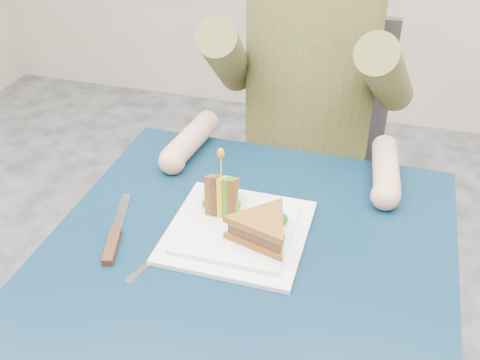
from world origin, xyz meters
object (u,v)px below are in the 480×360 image
(sandwich_flat, at_px, (263,228))
(fork, at_px, (158,254))
(chair, at_px, (309,151))
(plate, at_px, (238,230))
(diner, at_px, (311,45))
(sandwich_upright, at_px, (222,194))
(knife, at_px, (114,239))
(table, at_px, (247,280))

(sandwich_flat, distance_m, fork, 0.20)
(chair, height_order, plate, chair)
(diner, bearing_deg, sandwich_upright, -98.62)
(chair, distance_m, knife, 0.81)
(fork, bearing_deg, table, 22.73)
(plate, bearing_deg, sandwich_upright, 135.43)
(plate, relative_size, sandwich_upright, 2.01)
(diner, height_order, sandwich_upright, diner)
(plate, xyz_separation_m, fork, (-0.12, -0.10, -0.01))
(chair, distance_m, fork, 0.79)
(table, bearing_deg, plate, 128.50)
(sandwich_flat, bearing_deg, chair, 92.12)
(plate, relative_size, knife, 1.20)
(table, relative_size, diner, 1.01)
(plate, height_order, fork, plate)
(fork, xyz_separation_m, knife, (-0.10, 0.01, 0.00))
(table, xyz_separation_m, sandwich_upright, (-0.08, 0.08, 0.13))
(table, bearing_deg, fork, -157.27)
(sandwich_upright, distance_m, fork, 0.17)
(sandwich_upright, bearing_deg, chair, 82.95)
(plate, bearing_deg, knife, -157.83)
(plate, distance_m, knife, 0.23)
(sandwich_flat, height_order, fork, sandwich_flat)
(table, xyz_separation_m, knife, (-0.25, -0.05, 0.09))
(sandwich_flat, xyz_separation_m, sandwich_upright, (-0.10, 0.07, 0.01))
(chair, bearing_deg, table, -90.00)
(sandwich_upright, relative_size, fork, 0.74)
(chair, bearing_deg, fork, -101.28)
(table, height_order, chair, chair)
(diner, height_order, plate, diner)
(sandwich_flat, distance_m, sandwich_upright, 0.12)
(sandwich_flat, bearing_deg, fork, -156.73)
(table, bearing_deg, knife, -168.38)
(plate, height_order, knife, plate)
(table, relative_size, fork, 4.27)
(diner, bearing_deg, sandwich_flat, -87.46)
(fork, bearing_deg, sandwich_flat, 23.27)
(chair, relative_size, knife, 4.29)
(table, bearing_deg, diner, 90.00)
(chair, bearing_deg, plate, -92.60)
(table, relative_size, chair, 0.81)
(diner, xyz_separation_m, sandwich_flat, (0.03, -0.57, -0.14))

